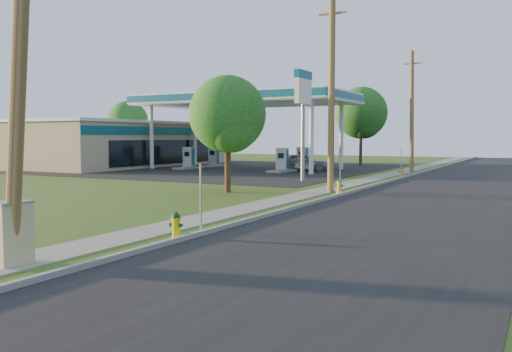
{
  "coord_description": "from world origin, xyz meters",
  "views": [
    {
      "loc": [
        8.92,
        -8.55,
        2.75
      ],
      "look_at": [
        0.0,
        8.0,
        1.4
      ],
      "focal_mm": 38.0,
      "sensor_mm": 36.0,
      "label": 1
    }
  ],
  "objects_px": {
    "fuel_pump_sw": "(214,159)",
    "car_silver": "(304,162)",
    "fuel_pump_se": "(302,161)",
    "price_pylon": "(303,94)",
    "tree_back": "(128,123)",
    "hydrant_mid": "(339,186)",
    "utility_pole_far": "(412,111)",
    "fuel_pump_nw": "(189,161)",
    "utility_pole_mid": "(332,93)",
    "utility_cabinet": "(10,233)",
    "utility_pole_near": "(20,36)",
    "fuel_pump_ne": "(282,163)",
    "tree_lot": "(362,115)",
    "hydrant_far": "(401,172)",
    "hydrant_near": "(176,225)",
    "tree_verge": "(228,117)"
  },
  "relations": [
    {
      "from": "fuel_pump_sw",
      "to": "car_silver",
      "type": "bearing_deg",
      "value": -9.31
    },
    {
      "from": "fuel_pump_se",
      "to": "price_pylon",
      "type": "bearing_deg",
      "value": -66.5
    },
    {
      "from": "tree_back",
      "to": "hydrant_mid",
      "type": "height_order",
      "value": "tree_back"
    },
    {
      "from": "utility_pole_far",
      "to": "fuel_pump_nw",
      "type": "height_order",
      "value": "utility_pole_far"
    },
    {
      "from": "price_pylon",
      "to": "fuel_pump_se",
      "type": "bearing_deg",
      "value": 113.5
    },
    {
      "from": "utility_pole_mid",
      "to": "utility_cabinet",
      "type": "relative_size",
      "value": 7.09
    },
    {
      "from": "utility_pole_near",
      "to": "fuel_pump_ne",
      "type": "xyz_separation_m",
      "value": [
        -8.9,
        31.0,
        -4.08
      ]
    },
    {
      "from": "fuel_pump_nw",
      "to": "car_silver",
      "type": "relative_size",
      "value": 0.76
    },
    {
      "from": "tree_back",
      "to": "hydrant_mid",
      "type": "bearing_deg",
      "value": -33.87
    },
    {
      "from": "utility_pole_near",
      "to": "hydrant_mid",
      "type": "distance_m",
      "value": 18.18
    },
    {
      "from": "utility_pole_far",
      "to": "tree_lot",
      "type": "height_order",
      "value": "utility_pole_far"
    },
    {
      "from": "car_silver",
      "to": "fuel_pump_nw",
      "type": "bearing_deg",
      "value": 84.46
    },
    {
      "from": "hydrant_far",
      "to": "utility_cabinet",
      "type": "height_order",
      "value": "utility_cabinet"
    },
    {
      "from": "tree_lot",
      "to": "price_pylon",
      "type": "bearing_deg",
      "value": -82.8
    },
    {
      "from": "utility_pole_far",
      "to": "hydrant_near",
      "type": "bearing_deg",
      "value": -88.69
    },
    {
      "from": "price_pylon",
      "to": "car_silver",
      "type": "bearing_deg",
      "value": 112.97
    },
    {
      "from": "fuel_pump_sw",
      "to": "tree_verge",
      "type": "distance_m",
      "value": 23.93
    },
    {
      "from": "tree_back",
      "to": "car_silver",
      "type": "distance_m",
      "value": 25.44
    },
    {
      "from": "utility_pole_near",
      "to": "hydrant_near",
      "type": "bearing_deg",
      "value": 80.15
    },
    {
      "from": "fuel_pump_se",
      "to": "utility_cabinet",
      "type": "xyz_separation_m",
      "value": [
        8.34,
        -34.95,
        -0.03
      ]
    },
    {
      "from": "utility_pole_mid",
      "to": "hydrant_mid",
      "type": "relative_size",
      "value": 12.96
    },
    {
      "from": "fuel_pump_ne",
      "to": "tree_verge",
      "type": "xyz_separation_m",
      "value": [
        4.47,
        -15.55,
        3.02
      ]
    },
    {
      "from": "tree_back",
      "to": "hydrant_far",
      "type": "distance_m",
      "value": 34.61
    },
    {
      "from": "fuel_pump_se",
      "to": "tree_verge",
      "type": "xyz_separation_m",
      "value": [
        4.47,
        -19.55,
        3.02
      ]
    },
    {
      "from": "car_silver",
      "to": "utility_pole_near",
      "type": "bearing_deg",
      "value": 174.37
    },
    {
      "from": "price_pylon",
      "to": "tree_verge",
      "type": "bearing_deg",
      "value": -93.75
    },
    {
      "from": "utility_pole_near",
      "to": "utility_pole_mid",
      "type": "bearing_deg",
      "value": 90.0
    },
    {
      "from": "utility_pole_mid",
      "to": "tree_verge",
      "type": "bearing_deg",
      "value": -150.07
    },
    {
      "from": "tree_back",
      "to": "fuel_pump_sw",
      "type": "bearing_deg",
      "value": -18.2
    },
    {
      "from": "utility_pole_far",
      "to": "fuel_pump_sw",
      "type": "xyz_separation_m",
      "value": [
        -17.9,
        -1.0,
        -4.08
      ]
    },
    {
      "from": "hydrant_near",
      "to": "car_silver",
      "type": "distance_m",
      "value": 30.5
    },
    {
      "from": "fuel_pump_se",
      "to": "tree_lot",
      "type": "distance_m",
      "value": 10.03
    },
    {
      "from": "hydrant_near",
      "to": "fuel_pump_ne",
      "type": "bearing_deg",
      "value": 109.76
    },
    {
      "from": "fuel_pump_se",
      "to": "car_silver",
      "type": "distance_m",
      "value": 1.8
    },
    {
      "from": "fuel_pump_sw",
      "to": "tree_lot",
      "type": "bearing_deg",
      "value": 37.47
    },
    {
      "from": "utility_cabinet",
      "to": "hydrant_far",
      "type": "bearing_deg",
      "value": 87.8
    },
    {
      "from": "tree_back",
      "to": "utility_pole_mid",
      "type": "bearing_deg",
      "value": -33.88
    },
    {
      "from": "fuel_pump_ne",
      "to": "price_pylon",
      "type": "relative_size",
      "value": 0.47
    },
    {
      "from": "price_pylon",
      "to": "hydrant_near",
      "type": "relative_size",
      "value": 9.16
    },
    {
      "from": "utility_pole_near",
      "to": "fuel_pump_sw",
      "type": "bearing_deg",
      "value": 117.09
    },
    {
      "from": "price_pylon",
      "to": "tree_back",
      "type": "xyz_separation_m",
      "value": [
        -28.53,
        16.28,
        -1.02
      ]
    },
    {
      "from": "fuel_pump_sw",
      "to": "car_silver",
      "type": "height_order",
      "value": "fuel_pump_sw"
    },
    {
      "from": "tree_verge",
      "to": "tree_back",
      "type": "bearing_deg",
      "value": 139.02
    },
    {
      "from": "fuel_pump_ne",
      "to": "fuel_pump_nw",
      "type": "bearing_deg",
      "value": 180.0
    },
    {
      "from": "utility_pole_mid",
      "to": "tree_lot",
      "type": "height_order",
      "value": "utility_pole_mid"
    },
    {
      "from": "fuel_pump_se",
      "to": "price_pylon",
      "type": "xyz_separation_m",
      "value": [
        5.0,
        -11.5,
        4.71
      ]
    },
    {
      "from": "tree_lot",
      "to": "hydrant_mid",
      "type": "distance_m",
      "value": 27.46
    },
    {
      "from": "fuel_pump_se",
      "to": "car_silver",
      "type": "height_order",
      "value": "fuel_pump_se"
    },
    {
      "from": "fuel_pump_nw",
      "to": "hydrant_far",
      "type": "relative_size",
      "value": 4.38
    },
    {
      "from": "utility_pole_near",
      "to": "hydrant_mid",
      "type": "height_order",
      "value": "utility_pole_near"
    }
  ]
}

